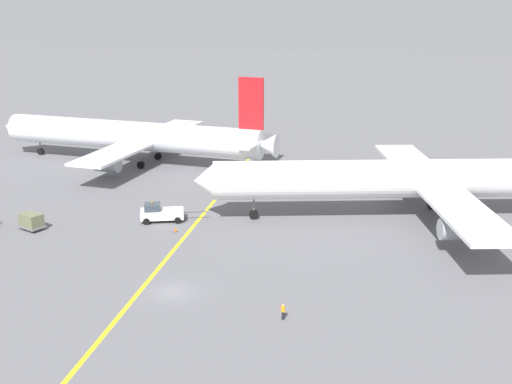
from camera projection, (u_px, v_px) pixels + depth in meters
name	position (u px, v px, depth m)	size (l,w,h in m)	color
ground_plane	(173.00, 292.00, 68.45)	(600.00, 600.00, 0.00)	slate
taxiway_stripe	(171.00, 253.00, 78.73)	(0.50, 120.00, 0.01)	yellow
airliner_at_gate_left	(134.00, 136.00, 119.86)	(55.14, 40.31, 16.39)	white
airliner_being_pushed	(419.00, 179.00, 90.04)	(58.96, 46.95, 16.93)	white
pushback_tug	(161.00, 213.00, 89.66)	(8.90, 4.56, 2.79)	white
gse_container_dolly_flat	(32.00, 221.00, 86.41)	(3.79, 3.23, 2.15)	slate
ground_crew_wing_walker_right	(283.00, 311.00, 62.45)	(0.50, 0.36, 1.61)	black
traffic_cone_wingtip_starboard	(175.00, 230.00, 85.82)	(0.44, 0.44, 0.60)	orange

